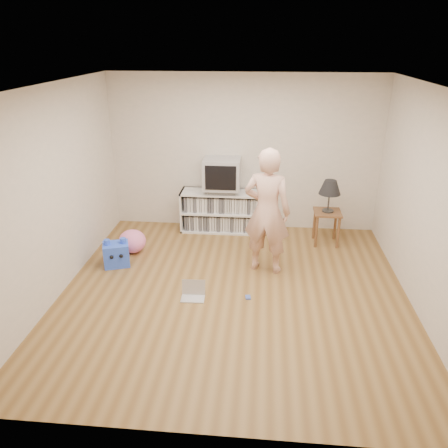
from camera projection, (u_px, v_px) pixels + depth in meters
name	position (u px, v px, depth m)	size (l,w,h in m)	color
ground	(234.00, 293.00, 5.73)	(4.50, 4.50, 0.00)	brown
walls	(234.00, 200.00, 5.22)	(4.52, 4.52, 2.60)	silver
ceiling	(236.00, 86.00, 4.71)	(4.50, 4.50, 0.01)	white
media_unit	(222.00, 211.00, 7.49)	(1.40, 0.45, 0.70)	white
dvd_deck	(222.00, 190.00, 7.32)	(0.45, 0.35, 0.07)	gray
crt_tv	(222.00, 173.00, 7.21)	(0.60, 0.53, 0.50)	#A5A5AA
side_table	(327.00, 219.00, 6.96)	(0.42, 0.42, 0.55)	brown
table_lamp	(330.00, 188.00, 6.76)	(0.34, 0.34, 0.52)	#333333
person	(267.00, 212.00, 5.97)	(0.65, 0.43, 1.79)	beige
laptop	(193.00, 293.00, 5.62)	(0.31, 0.25, 0.21)	silver
playing_cards	(248.00, 297.00, 5.61)	(0.07, 0.09, 0.02)	#475FBF
plush_blue	(116.00, 254.00, 6.37)	(0.44, 0.39, 0.42)	#2C56FF
plush_pink	(132.00, 241.00, 6.76)	(0.42, 0.42, 0.36)	pink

